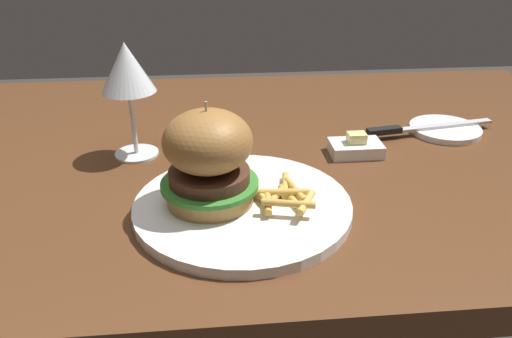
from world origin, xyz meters
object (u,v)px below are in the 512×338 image
Objects in this scene: wine_glass at (127,71)px; butter_dish at (356,147)px; main_plate at (243,206)px; table_knife at (419,128)px; burger_sandwich at (208,158)px; bread_plate at (445,129)px.

wine_glass reaches higher than butter_dish.
main_plate is at bearing -141.03° from butter_dish.
table_knife is 0.15m from butter_dish.
butter_dish is (0.23, 0.15, -0.06)m from burger_sandwich.
burger_sandwich is 0.56× the size of table_knife.
wine_glass is at bearing 130.00° from main_plate.
burger_sandwich is 1.64× the size of butter_dish.
wine_glass is at bearing -175.27° from bread_plate.
burger_sandwich reaches higher than main_plate.
burger_sandwich is 1.09× the size of bread_plate.
wine_glass reaches higher than main_plate.
burger_sandwich is (-0.04, 0.01, 0.07)m from main_plate.
butter_dish is at bearing -157.69° from bread_plate.
wine_glass is 0.49m from table_knife.
burger_sandwich reaches higher than bread_plate.
table_knife is at bearing 34.46° from main_plate.
wine_glass is at bearing 122.61° from burger_sandwich.
burger_sandwich reaches higher than table_knife.
bread_plate is at bearing 22.31° from butter_dish.
wine_glass is (-0.15, 0.18, 0.13)m from main_plate.
burger_sandwich is at bearing -149.33° from table_knife.
table_knife is at bearing 4.23° from wine_glass.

